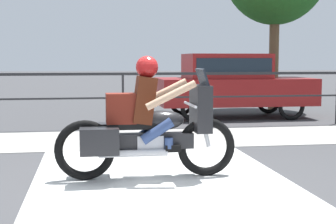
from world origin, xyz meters
name	(u,v)px	position (x,y,z in m)	size (l,w,h in m)	color
ground_plane	(151,180)	(0.00, 0.00, 0.00)	(120.00, 120.00, 0.00)	#424244
sidewalk_band	(129,139)	(0.00, 3.40, 0.01)	(44.00, 2.40, 0.01)	#A8A59E
crosswalk_band	(163,183)	(0.13, -0.20, 0.00)	(3.25, 6.00, 0.01)	silver
fence_railing	(123,85)	(0.00, 4.98, 0.98)	(36.00, 0.05, 1.25)	#232326
motorcycle	(146,125)	(-0.05, 0.12, 0.70)	(2.37, 0.76, 1.59)	black
parked_car	(231,82)	(2.98, 6.69, 0.95)	(4.05, 1.80, 1.68)	maroon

